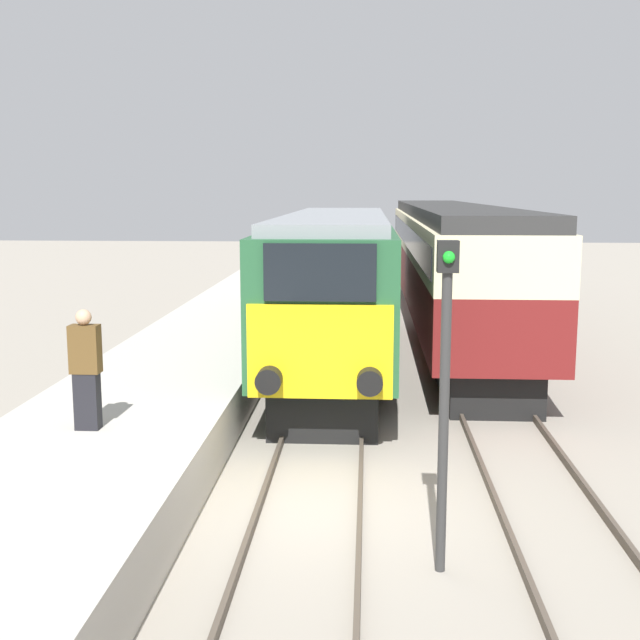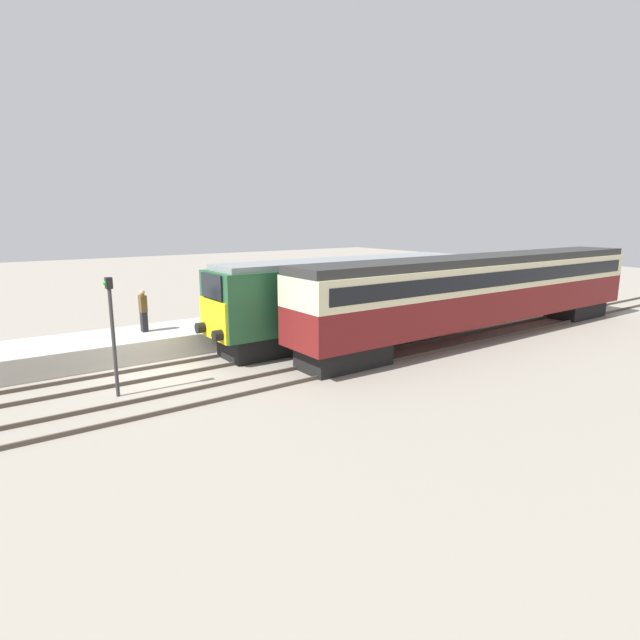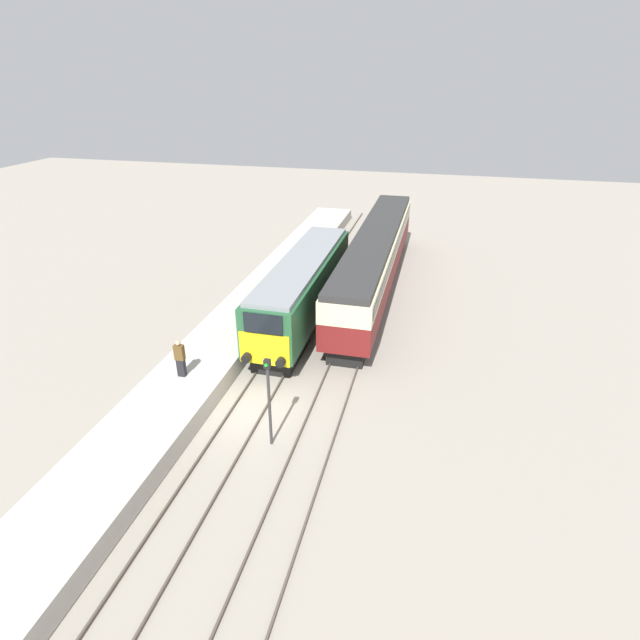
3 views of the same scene
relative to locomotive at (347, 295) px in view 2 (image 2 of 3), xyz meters
name	(u,v)px [view 2 (image 2 of 3)]	position (x,y,z in m)	size (l,w,h in m)	color
ground_plane	(155,374)	(0.00, -9.25, -2.19)	(120.00, 120.00, 0.00)	gray
platform_left	(288,322)	(-3.30, -1.25, -1.73)	(3.50, 50.00, 0.92)	#B7B2A8
rails_near_track	(270,352)	(0.00, -4.25, -2.12)	(1.51, 60.00, 0.14)	#4C4238
rails_far_track	(314,371)	(3.40, -4.25, -2.12)	(1.50, 60.00, 0.14)	#4C4238
locomotive	(347,295)	(0.00, 0.00, 0.00)	(2.70, 14.05, 3.94)	black
passenger_carriage	(486,287)	(3.40, 5.98, 0.28)	(2.75, 22.00, 4.05)	black
person_on_platform	(143,311)	(-3.43, -8.56, -0.34)	(0.44, 0.26, 1.84)	black
signal_post	(112,327)	(1.70, -11.02, 0.16)	(0.24, 0.28, 3.96)	#333333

